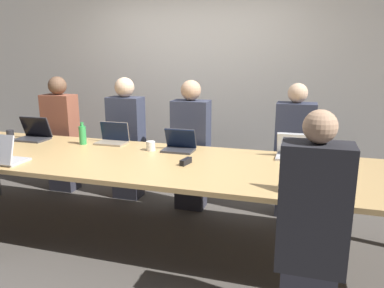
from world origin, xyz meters
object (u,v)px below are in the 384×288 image
Objects in this scene: laptop_near_right at (302,180)px; cup_far_right at (325,156)px; cup_far_left at (10,135)px; laptop_far_midleft at (113,137)px; bottle_far_midleft at (83,135)px; laptop_far_center at (179,144)px; person_far_center at (191,147)px; person_far_midleft at (127,140)px; laptop_far_left at (34,133)px; person_near_right at (312,232)px; person_far_right at (294,153)px; laptop_far_right at (295,151)px; stapler at (186,161)px; cup_far_center at (151,146)px; laptop_near_left at (1,155)px; person_far_left at (61,136)px.

laptop_near_right is 3.21× the size of cup_far_right.
laptop_far_midleft is at bearing 6.99° from cup_far_left.
laptop_far_center is at bearing 1.98° from bottle_far_midleft.
person_far_center is 0.99× the size of person_far_midleft.
laptop_far_center is 0.88× the size of laptop_far_left.
person_near_right is at bearing -27.81° from bottle_far_midleft.
person_far_right is 14.70× the size of cup_far_right.
laptop_near_right is (1.97, -0.91, 0.01)m from laptop_far_midleft.
bottle_far_midleft is 0.17× the size of person_far_right.
bottle_far_midleft is at bearing -3.52° from laptop_far_left.
bottle_far_midleft reaches higher than laptop_far_right.
person_far_right is at bearing -85.96° from laptop_near_right.
person_far_midleft reaches higher than stapler.
person_far_center is 0.58m from cup_far_center.
laptop_far_midleft is at bearing -24.75° from laptop_near_right.
laptop_near_left is (-2.60, 0.39, 0.17)m from person_near_right.
person_far_center is 4.04× the size of laptop_far_left.
laptop_far_midleft reaches higher than cup_far_right.
cup_far_center is 0.93× the size of cup_far_left.
cup_far_center is at bearing -26.76° from laptop_near_right.
stapler is at bearing -38.38° from person_near_right.
person_far_right is (1.88, 0.44, -0.15)m from laptop_far_midleft.
person_far_left is 9.28× the size of stapler.
stapler is (1.55, 0.45, -0.05)m from laptop_near_left.
laptop_near_left is 2.63m from laptop_far_right.
laptop_far_left is at bearing 179.90° from laptop_far_center.
person_far_midleft is 1.49m from laptop_near_left.
person_far_left reaches higher than bottle_far_midleft.
cup_far_right is at bearing -12.29° from person_far_midleft.
laptop_far_midleft is 0.23× the size of person_far_right.
cup_far_center is 1.39m from laptop_far_right.
person_near_right reaches higher than laptop_near_left.
person_far_right is at bearing 6.06° from person_far_center.
person_near_right is 3.48m from cup_far_left.
person_far_left is at bearing -74.09° from laptop_near_left.
laptop_far_right is 2.20× the size of stapler.
laptop_near_left reaches higher than laptop_far_midleft.
person_far_center is 2.05m from cup_far_left.
cup_far_right is (2.16, -0.07, -0.02)m from laptop_far_midleft.
cup_far_right is at bearing -1.75° from laptop_far_midleft.
stapler is at bearing -163.97° from laptop_near_left.
laptop_far_left reaches higher than laptop_far_right.
person_far_midleft reaches higher than laptop_near_right.
bottle_far_midleft is (-0.23, -0.55, 0.17)m from person_far_midleft.
laptop_near_left is 3.54× the size of cup_far_right.
laptop_far_left reaches higher than laptop_far_center.
person_far_center is 1.87m from laptop_near_left.
person_far_right is at bearing 13.30° from laptop_far_midleft.
laptop_far_right is (1.11, 0.06, 0.00)m from laptop_far_center.
person_far_midleft is 4.66× the size of laptop_near_right.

